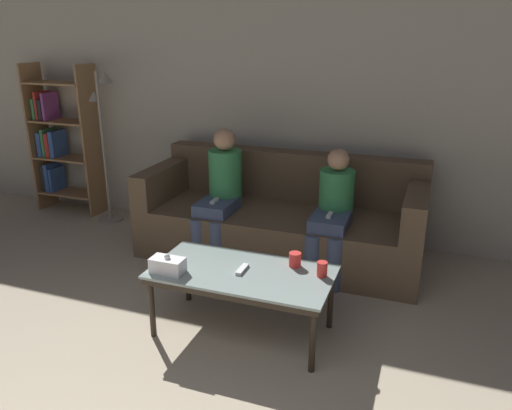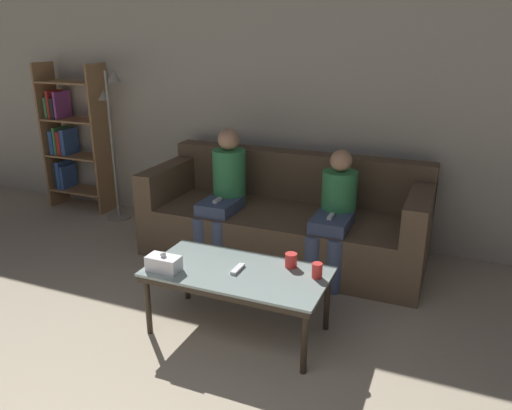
# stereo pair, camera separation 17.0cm
# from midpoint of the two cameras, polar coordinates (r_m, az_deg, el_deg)

# --- Properties ---
(wall_back) EXTENTS (12.00, 0.06, 2.60)m
(wall_back) POSITION_cam_midpoint_polar(r_m,az_deg,el_deg) (4.81, 4.18, 11.46)
(wall_back) COLOR #B7B2A3
(wall_back) RESTS_ON ground_plane
(couch) EXTENTS (2.48, 0.98, 0.89)m
(couch) POSITION_cam_midpoint_polar(r_m,az_deg,el_deg) (4.53, 1.92, -1.78)
(couch) COLOR brown
(couch) RESTS_ON ground_plane
(coffee_table) EXTENTS (1.19, 0.61, 0.46)m
(coffee_table) POSITION_cam_midpoint_polar(r_m,az_deg,el_deg) (3.32, -3.06, -8.17)
(coffee_table) COLOR #8C9E99
(coffee_table) RESTS_ON ground_plane
(cup_near_left) EXTENTS (0.07, 0.07, 0.10)m
(cup_near_left) POSITION_cam_midpoint_polar(r_m,az_deg,el_deg) (3.23, 6.06, -7.32)
(cup_near_left) COLOR red
(cup_near_left) RESTS_ON coffee_table
(cup_near_right) EXTENTS (0.08, 0.08, 0.10)m
(cup_near_right) POSITION_cam_midpoint_polar(r_m,az_deg,el_deg) (3.34, 3.02, -6.25)
(cup_near_right) COLOR red
(cup_near_right) RESTS_ON coffee_table
(tissue_box) EXTENTS (0.22, 0.12, 0.13)m
(tissue_box) POSITION_cam_midpoint_polar(r_m,az_deg,el_deg) (3.32, -11.52, -6.76)
(tissue_box) COLOR white
(tissue_box) RESTS_ON coffee_table
(game_remote) EXTENTS (0.04, 0.15, 0.02)m
(game_remote) POSITION_cam_midpoint_polar(r_m,az_deg,el_deg) (3.30, -3.08, -7.36)
(game_remote) COLOR white
(game_remote) RESTS_ON coffee_table
(bookshelf) EXTENTS (0.75, 0.32, 1.63)m
(bookshelf) POSITION_cam_midpoint_polar(r_m,az_deg,el_deg) (6.03, -22.33, 6.80)
(bookshelf) COLOR #9E754C
(bookshelf) RESTS_ON ground_plane
(standing_lamp) EXTENTS (0.31, 0.26, 1.59)m
(standing_lamp) POSITION_cam_midpoint_polar(r_m,az_deg,el_deg) (5.44, -17.87, 7.98)
(standing_lamp) COLOR gray
(standing_lamp) RESTS_ON ground_plane
(seated_person_left_end) EXTENTS (0.31, 0.61, 1.15)m
(seated_person_left_end) POSITION_cam_midpoint_polar(r_m,az_deg,el_deg) (4.42, -5.15, 1.56)
(seated_person_left_end) COLOR #47567A
(seated_person_left_end) RESTS_ON ground_plane
(seated_person_mid_left) EXTENTS (0.31, 0.62, 1.05)m
(seated_person_mid_left) POSITION_cam_midpoint_polar(r_m,az_deg,el_deg) (4.11, 7.59, -0.67)
(seated_person_mid_left) COLOR #47567A
(seated_person_mid_left) RESTS_ON ground_plane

